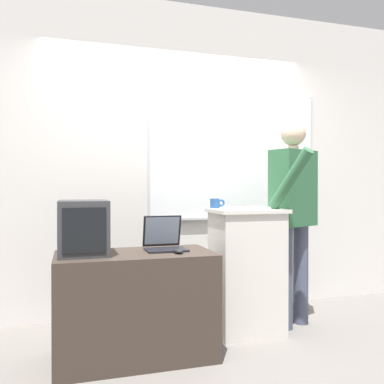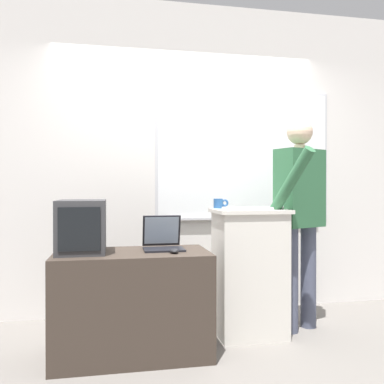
{
  "view_description": "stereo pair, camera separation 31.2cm",
  "coord_description": "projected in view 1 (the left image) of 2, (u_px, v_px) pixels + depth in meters",
  "views": [
    {
      "loc": [
        -1.0,
        -2.59,
        1.18
      ],
      "look_at": [
        -0.1,
        0.39,
        1.16
      ],
      "focal_mm": 38.0,
      "sensor_mm": 36.0,
      "label": 1
    },
    {
      "loc": [
        -0.7,
        -2.67,
        1.18
      ],
      "look_at": [
        -0.1,
        0.39,
        1.16
      ],
      "focal_mm": 38.0,
      "sensor_mm": 36.0,
      "label": 2
    }
  ],
  "objects": [
    {
      "name": "ground_plane",
      "position": [
        223.0,
        361.0,
        2.78
      ],
      "size": [
        30.0,
        30.0,
        0.0
      ],
      "primitive_type": "plane",
      "color": "slate"
    },
    {
      "name": "back_wall",
      "position": [
        180.0,
        158.0,
        3.95
      ],
      "size": [
        6.4,
        0.17,
        2.97
      ],
      "color": "silver",
      "rests_on": "ground_plane"
    },
    {
      "name": "lectern_podium",
      "position": [
        247.0,
        271.0,
        3.32
      ],
      "size": [
        0.58,
        0.45,
        1.02
      ],
      "color": "beige",
      "rests_on": "ground_plane"
    },
    {
      "name": "side_desk",
      "position": [
        135.0,
        305.0,
        2.84
      ],
      "size": [
        1.09,
        0.57,
        0.73
      ],
      "color": "#382D26",
      "rests_on": "ground_plane"
    },
    {
      "name": "person_presenter",
      "position": [
        294.0,
        207.0,
        3.48
      ],
      "size": [
        0.59,
        0.68,
        1.76
      ],
      "rotation": [
        0.0,
        0.0,
        0.4
      ],
      "color": "#474C60",
      "rests_on": "ground_plane"
    },
    {
      "name": "laptop",
      "position": [
        164.0,
        240.0,
        3.0
      ],
      "size": [
        0.29,
        0.29,
        0.25
      ],
      "color": "black",
      "rests_on": "side_desk"
    },
    {
      "name": "wireless_keyboard",
      "position": [
        249.0,
        208.0,
        3.26
      ],
      "size": [
        0.44,
        0.13,
        0.02
      ],
      "color": "silver",
      "rests_on": "lectern_podium"
    },
    {
      "name": "computer_mouse_by_laptop",
      "position": [
        179.0,
        251.0,
        2.8
      ],
      "size": [
        0.06,
        0.1,
        0.03
      ],
      "color": "black",
      "rests_on": "side_desk"
    },
    {
      "name": "computer_mouse_by_keyboard",
      "position": [
        276.0,
        207.0,
        3.33
      ],
      "size": [
        0.06,
        0.1,
        0.03
      ],
      "color": "#BCBCC1",
      "rests_on": "lectern_podium"
    },
    {
      "name": "crt_monitor",
      "position": [
        83.0,
        227.0,
        2.78
      ],
      "size": [
        0.33,
        0.45,
        0.37
      ],
      "color": "#333335",
      "rests_on": "side_desk"
    },
    {
      "name": "coffee_mug",
      "position": [
        216.0,
        203.0,
        3.4
      ],
      "size": [
        0.13,
        0.08,
        0.08
      ],
      "color": "#234C84",
      "rests_on": "lectern_podium"
    }
  ]
}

